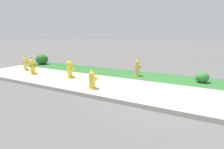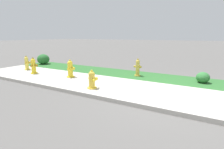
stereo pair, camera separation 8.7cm
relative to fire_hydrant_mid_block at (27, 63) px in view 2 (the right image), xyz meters
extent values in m
plane|color=#5B5956|center=(7.37, -0.45, -0.36)|extent=(120.00, 120.00, 0.00)
cube|color=#BCB7AD|center=(7.37, -0.45, -0.36)|extent=(18.00, 2.50, 0.01)
cube|color=#2D662D|center=(7.37, 1.68, -0.36)|extent=(18.00, 1.76, 0.01)
cube|color=#BCB7AD|center=(7.37, -1.78, -0.30)|extent=(18.00, 0.16, 0.12)
cylinder|color=yellow|center=(-0.01, 0.00, -0.34)|extent=(0.28, 0.28, 0.05)
cylinder|color=yellow|center=(-0.01, 0.00, -0.03)|extent=(0.18, 0.18, 0.56)
sphere|color=yellow|center=(-0.01, 0.00, 0.25)|extent=(0.19, 0.19, 0.19)
cube|color=#B29323|center=(-0.01, 0.00, 0.36)|extent=(0.08, 0.08, 0.06)
cylinder|color=#B29323|center=(-0.08, 0.11, 0.04)|extent=(0.13, 0.13, 0.09)
cylinder|color=#B29323|center=(0.07, -0.11, 0.04)|extent=(0.13, 0.13, 0.09)
cylinder|color=#B29323|center=(0.11, 0.08, 0.04)|extent=(0.15, 0.16, 0.12)
cylinder|color=yellow|center=(1.13, -0.44, -0.34)|extent=(0.31, 0.31, 0.05)
cylinder|color=yellow|center=(1.13, -0.44, -0.02)|extent=(0.20, 0.20, 0.58)
sphere|color=yellow|center=(1.13, -0.44, 0.27)|extent=(0.21, 0.21, 0.21)
cube|color=olive|center=(1.13, -0.44, 0.40)|extent=(0.07, 0.07, 0.06)
cylinder|color=olive|center=(1.09, -0.30, 0.05)|extent=(0.11, 0.11, 0.09)
cylinder|color=olive|center=(1.17, -0.58, 0.05)|extent=(0.11, 0.11, 0.09)
cylinder|color=olive|center=(1.28, -0.40, 0.05)|extent=(0.13, 0.14, 0.12)
cylinder|color=gold|center=(5.68, 1.52, -0.34)|extent=(0.27, 0.27, 0.05)
cylinder|color=gold|center=(5.68, 1.52, 0.00)|extent=(0.17, 0.17, 0.61)
sphere|color=gold|center=(5.68, 1.52, 0.30)|extent=(0.18, 0.18, 0.18)
cube|color=#B29323|center=(5.68, 1.52, 0.41)|extent=(0.06, 0.06, 0.06)
cylinder|color=#B29323|center=(5.55, 1.52, 0.07)|extent=(0.09, 0.09, 0.09)
cylinder|color=#B29323|center=(5.81, 1.51, 0.07)|extent=(0.09, 0.09, 0.09)
cylinder|color=#B29323|center=(5.68, 1.65, 0.07)|extent=(0.12, 0.10, 0.12)
cylinder|color=gold|center=(4.98, -1.05, -0.34)|extent=(0.33, 0.33, 0.05)
cylinder|color=gold|center=(4.98, -1.05, -0.08)|extent=(0.21, 0.21, 0.45)
sphere|color=gold|center=(4.98, -1.05, 0.14)|extent=(0.22, 0.22, 0.22)
cube|color=yellow|center=(4.98, -1.05, 0.27)|extent=(0.08, 0.08, 0.06)
cylinder|color=yellow|center=(4.85, -0.98, -0.03)|extent=(0.12, 0.12, 0.09)
cylinder|color=yellow|center=(5.12, -1.12, -0.03)|extent=(0.12, 0.12, 0.09)
cylinder|color=yellow|center=(5.06, -0.92, -0.03)|extent=(0.15, 0.14, 0.12)
cylinder|color=yellow|center=(3.19, -0.15, -0.34)|extent=(0.33, 0.33, 0.05)
cylinder|color=yellow|center=(3.19, -0.15, -0.02)|extent=(0.22, 0.22, 0.58)
sphere|color=yellow|center=(3.19, -0.15, 0.27)|extent=(0.23, 0.23, 0.23)
cube|color=yellow|center=(3.19, -0.15, 0.40)|extent=(0.07, 0.07, 0.06)
cylinder|color=yellow|center=(3.16, 0.00, 0.05)|extent=(0.11, 0.11, 0.09)
cylinder|color=yellow|center=(3.21, -0.30, 0.05)|extent=(0.11, 0.11, 0.09)
cylinder|color=yellow|center=(3.34, -0.12, 0.05)|extent=(0.12, 0.14, 0.12)
ellipsoid|color=#28662D|center=(-0.81, 1.74, -0.04)|extent=(0.75, 0.75, 0.64)
ellipsoid|color=#337538|center=(8.32, 1.68, -0.15)|extent=(0.50, 0.50, 0.42)
camera|label=1|loc=(8.36, -5.86, 1.47)|focal=28.00mm
camera|label=2|loc=(8.44, -5.82, 1.47)|focal=28.00mm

